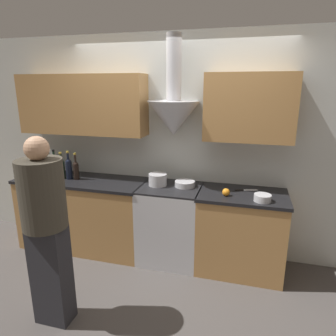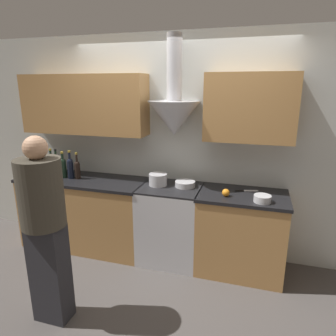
% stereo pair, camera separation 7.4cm
% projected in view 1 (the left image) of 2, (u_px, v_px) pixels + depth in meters
% --- Properties ---
extents(ground_plane, '(12.00, 12.00, 0.00)m').
position_uv_depth(ground_plane, '(163.00, 273.00, 3.34)').
color(ground_plane, '#4C4744').
extents(wall_back, '(8.40, 0.59, 2.60)m').
position_uv_depth(wall_back, '(167.00, 134.00, 3.52)').
color(wall_back, silver).
rests_on(wall_back, ground_plane).
extents(counter_left, '(1.61, 0.62, 0.91)m').
position_uv_depth(counter_left, '(84.00, 213.00, 3.81)').
color(counter_left, '#B27F47').
rests_on(counter_left, ground_plane).
extents(counter_right, '(0.94, 0.62, 0.91)m').
position_uv_depth(counter_right, '(240.00, 232.00, 3.31)').
color(counter_right, '#B27F47').
rests_on(counter_right, ground_plane).
extents(stove_range, '(0.69, 0.60, 0.91)m').
position_uv_depth(stove_range, '(170.00, 223.00, 3.52)').
color(stove_range, silver).
rests_on(stove_range, ground_plane).
extents(wine_bottle_0, '(0.08, 0.08, 0.33)m').
position_uv_depth(wine_bottle_0, '(30.00, 165.00, 3.82)').
color(wine_bottle_0, black).
rests_on(wine_bottle_0, counter_left).
extents(wine_bottle_1, '(0.07, 0.07, 0.35)m').
position_uv_depth(wine_bottle_1, '(36.00, 165.00, 3.78)').
color(wine_bottle_1, black).
rests_on(wine_bottle_1, counter_left).
extents(wine_bottle_2, '(0.08, 0.08, 0.31)m').
position_uv_depth(wine_bottle_2, '(43.00, 167.00, 3.76)').
color(wine_bottle_2, black).
rests_on(wine_bottle_2, counter_left).
extents(wine_bottle_3, '(0.07, 0.07, 0.35)m').
position_uv_depth(wine_bottle_3, '(50.00, 166.00, 3.75)').
color(wine_bottle_3, black).
rests_on(wine_bottle_3, counter_left).
extents(wine_bottle_4, '(0.07, 0.07, 0.35)m').
position_uv_depth(wine_bottle_4, '(55.00, 167.00, 3.72)').
color(wine_bottle_4, black).
rests_on(wine_bottle_4, counter_left).
extents(wine_bottle_5, '(0.08, 0.08, 0.33)m').
position_uv_depth(wine_bottle_5, '(61.00, 167.00, 3.69)').
color(wine_bottle_5, black).
rests_on(wine_bottle_5, counter_left).
extents(wine_bottle_6, '(0.07, 0.07, 0.35)m').
position_uv_depth(wine_bottle_6, '(69.00, 168.00, 3.65)').
color(wine_bottle_6, black).
rests_on(wine_bottle_6, counter_left).
extents(wine_bottle_7, '(0.07, 0.07, 0.33)m').
position_uv_depth(wine_bottle_7, '(76.00, 169.00, 3.64)').
color(wine_bottle_7, black).
rests_on(wine_bottle_7, counter_left).
extents(stock_pot, '(0.21, 0.21, 0.14)m').
position_uv_depth(stock_pot, '(158.00, 180.00, 3.44)').
color(stock_pot, silver).
rests_on(stock_pot, stove_range).
extents(mixing_bowl, '(0.23, 0.23, 0.06)m').
position_uv_depth(mixing_bowl, '(185.00, 184.00, 3.40)').
color(mixing_bowl, silver).
rests_on(mixing_bowl, stove_range).
extents(orange_fruit, '(0.08, 0.08, 0.08)m').
position_uv_depth(orange_fruit, '(226.00, 192.00, 3.11)').
color(orange_fruit, orange).
rests_on(orange_fruit, counter_right).
extents(saucepan, '(0.17, 0.17, 0.07)m').
position_uv_depth(saucepan, '(263.00, 198.00, 2.97)').
color(saucepan, silver).
rests_on(saucepan, counter_right).
extents(chefs_knife, '(0.25, 0.10, 0.01)m').
position_uv_depth(chefs_knife, '(247.00, 190.00, 3.28)').
color(chefs_knife, silver).
rests_on(chefs_knife, counter_right).
extents(person_foreground_left, '(0.36, 0.36, 1.65)m').
position_uv_depth(person_foreground_left, '(46.00, 226.00, 2.45)').
color(person_foreground_left, '#28282D').
rests_on(person_foreground_left, ground_plane).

